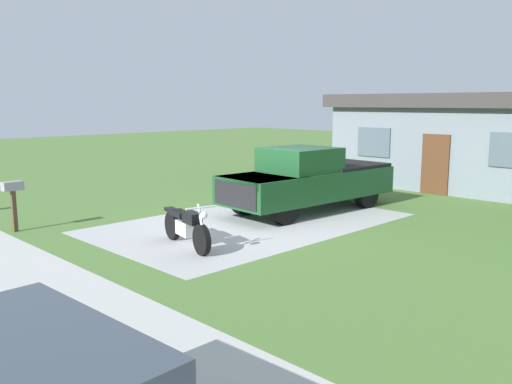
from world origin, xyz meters
The scene contains 7 objects.
ground_plane centered at (0.00, 0.00, 0.00)m, with size 80.00×80.00×0.00m, color #4C7033.
driveway_pad centered at (0.00, 0.00, 0.00)m, with size 5.06×8.21×0.01m, color #A8A8A8.
sidewalk_strip centered at (0.00, -6.00, 0.00)m, with size 36.00×1.80×0.01m, color #B1B1AC.
motorcycle centered at (0.71, -2.70, 0.47)m, with size 2.18×0.84×1.09m.
pickup_truck centered at (0.04, 2.38, 0.95)m, with size 2.34×5.73×1.90m.
mailbox centered at (-3.45, -4.85, 0.98)m, with size 0.26×0.48×1.26m.
neighbor_house centered at (1.26, 10.25, 1.79)m, with size 9.60×5.60×3.50m.
Camera 1 is at (9.96, -9.70, 3.16)m, focal length 37.40 mm.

